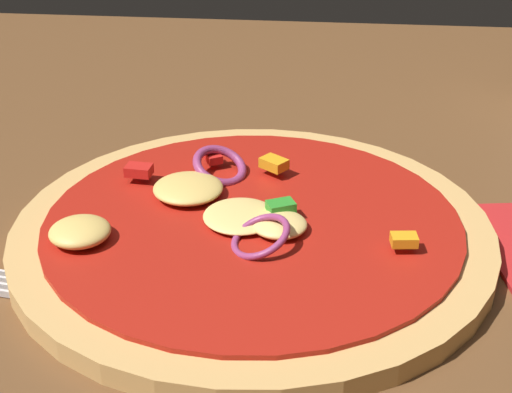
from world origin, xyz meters
TOP-DOWN VIEW (x-y plane):
  - dining_table at (0.00, 0.00)m, footprint 1.34×1.03m
  - pizza at (-0.01, 0.01)m, footprint 0.29×0.29m

SIDE VIEW (x-z plane):
  - dining_table at x=0.00m, z-range 0.00..0.03m
  - pizza at x=-0.01m, z-range 0.03..0.06m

